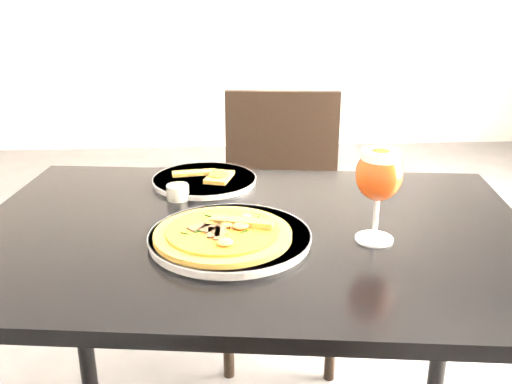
{
  "coord_description": "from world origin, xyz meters",
  "views": [
    {
      "loc": [
        0.1,
        -1.41,
        1.25
      ],
      "look_at": [
        0.17,
        -0.29,
        0.83
      ],
      "focal_mm": 40.0,
      "sensor_mm": 36.0,
      "label": 1
    }
  ],
  "objects": [
    {
      "name": "beer_glass",
      "position": [
        0.4,
        -0.37,
        0.89
      ],
      "size": [
        0.09,
        0.09,
        0.19
      ],
      "color": "white",
      "rests_on": "dining_table"
    },
    {
      "name": "sauce_cup",
      "position": [
        -0.01,
        -0.11,
        0.77
      ],
      "size": [
        0.05,
        0.05,
        0.04
      ],
      "color": "#B9B9A7",
      "rests_on": "dining_table"
    },
    {
      "name": "crust_scraps",
      "position": [
        0.07,
        0.01,
        0.77
      ],
      "size": [
        0.17,
        0.11,
        0.01
      ],
      "rotation": [
        0.0,
        0.0,
        0.58
      ],
      "color": "olive",
      "rests_on": "plate_second"
    },
    {
      "name": "dining_table",
      "position": [
        0.16,
        -0.29,
        0.66
      ],
      "size": [
        1.29,
        0.94,
        0.75
      ],
      "rotation": [
        0.0,
        0.0,
        -0.13
      ],
      "color": "black",
      "rests_on": "ground"
    },
    {
      "name": "loose_crust",
      "position": [
        0.14,
        -0.21,
        0.75
      ],
      "size": [
        0.1,
        0.06,
        0.01
      ],
      "primitive_type": "cube",
      "rotation": [
        0.0,
        0.0,
        0.35
      ],
      "color": "olive",
      "rests_on": "dining_table"
    },
    {
      "name": "pizza",
      "position": [
        0.1,
        -0.37,
        0.78
      ],
      "size": [
        0.28,
        0.28,
        0.03
      ],
      "rotation": [
        0.0,
        0.0,
        -0.6
      ],
      "color": "olive",
      "rests_on": "plate_main"
    },
    {
      "name": "chair_far",
      "position": [
        0.3,
        0.39,
        0.49
      ],
      "size": [
        0.45,
        0.45,
        0.9
      ],
      "rotation": [
        0.0,
        0.0,
        -0.1
      ],
      "color": "black",
      "rests_on": "ground"
    },
    {
      "name": "plate_main",
      "position": [
        0.11,
        -0.36,
        0.76
      ],
      "size": [
        0.38,
        0.38,
        0.02
      ],
      "primitive_type": "cylinder",
      "rotation": [
        0.0,
        0.0,
        -0.18
      ],
      "color": "silver",
      "rests_on": "dining_table"
    },
    {
      "name": "plate_second",
      "position": [
        0.05,
        0.01,
        0.76
      ],
      "size": [
        0.32,
        0.32,
        0.01
      ],
      "primitive_type": "cylinder",
      "rotation": [
        0.0,
        0.0,
        0.25
      ],
      "color": "silver",
      "rests_on": "dining_table"
    }
  ]
}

